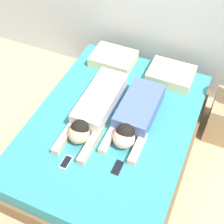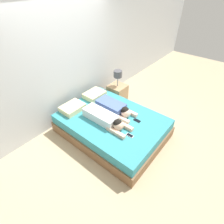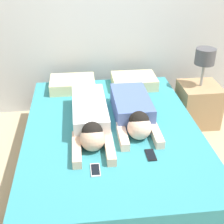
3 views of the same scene
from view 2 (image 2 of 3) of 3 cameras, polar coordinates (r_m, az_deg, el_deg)
The scene contains 10 objects.
ground_plane at distance 3.97m, azimuth 0.00°, elevation -6.83°, with size 12.00×12.00×0.00m, color tan.
wall_back at distance 4.01m, azimuth -14.27°, elevation 14.98°, with size 12.00×0.06×2.60m.
bed at distance 3.81m, azimuth 0.00°, elevation -4.48°, with size 1.60×2.17×0.45m.
pillow_head_left at distance 3.93m, azimuth -12.76°, elevation 1.38°, with size 0.49×0.38×0.12m.
pillow_head_right at distance 4.29m, azimuth -5.72°, elevation 5.69°, with size 0.49×0.38×0.12m.
person_left at distance 3.50m, azimuth -2.15°, elevation -2.13°, with size 0.33×1.09×0.23m.
person_right at distance 3.77m, azimuth 1.06°, elevation 1.36°, with size 0.35×0.90×0.24m.
cell_phone_left at distance 3.29m, azimuth 5.85°, elevation -7.61°, with size 0.07×0.15×0.01m.
cell_phone_right at distance 3.62m, azimuth 8.16°, elevation -2.75°, with size 0.07×0.15×0.01m.
nightstand at distance 4.81m, azimuth 1.78°, elevation 6.59°, with size 0.44×0.44×0.91m.
Camera 2 is at (-2.16, -1.78, 2.81)m, focal length 28.00 mm.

